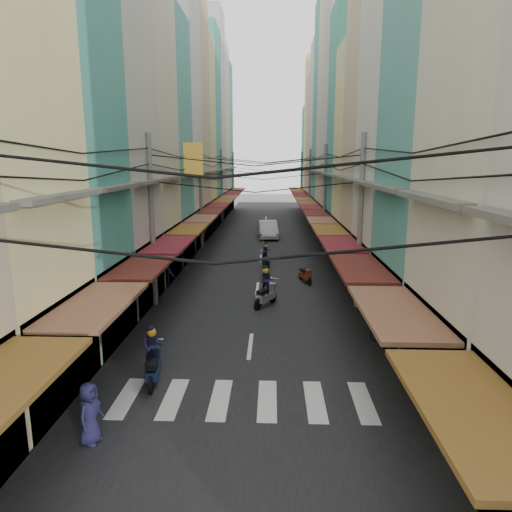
% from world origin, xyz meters
% --- Properties ---
extents(ground, '(160.00, 160.00, 0.00)m').
position_xyz_m(ground, '(0.00, 0.00, 0.00)').
color(ground, slate).
rests_on(ground, ground).
extents(road, '(10.00, 80.00, 0.02)m').
position_xyz_m(road, '(0.00, 20.00, 0.01)').
color(road, black).
rests_on(road, ground).
extents(sidewalk_left, '(3.00, 80.00, 0.06)m').
position_xyz_m(sidewalk_left, '(-6.50, 20.00, 0.03)').
color(sidewalk_left, slate).
rests_on(sidewalk_left, ground).
extents(sidewalk_right, '(3.00, 80.00, 0.06)m').
position_xyz_m(sidewalk_right, '(6.50, 20.00, 0.03)').
color(sidewalk_right, slate).
rests_on(sidewalk_right, ground).
extents(crosswalk, '(7.55, 2.40, 0.01)m').
position_xyz_m(crosswalk, '(-0.00, -6.00, 0.03)').
color(crosswalk, silver).
rests_on(crosswalk, ground).
extents(building_row_left, '(7.80, 67.67, 23.70)m').
position_xyz_m(building_row_left, '(-7.92, 16.56, 9.78)').
color(building_row_left, beige).
rests_on(building_row_left, ground).
extents(building_row_right, '(7.80, 68.98, 22.59)m').
position_xyz_m(building_row_right, '(7.92, 16.45, 9.41)').
color(building_row_right, teal).
rests_on(building_row_right, ground).
extents(utility_poles, '(10.20, 66.13, 8.20)m').
position_xyz_m(utility_poles, '(0.00, 15.01, 6.59)').
color(utility_poles, gray).
rests_on(utility_poles, ground).
extents(white_car, '(5.63, 2.53, 1.94)m').
position_xyz_m(white_car, '(0.40, 23.15, 0.00)').
color(white_car, silver).
rests_on(white_car, ground).
extents(bicycle, '(1.86, 1.09, 1.20)m').
position_xyz_m(bicycle, '(5.53, -1.20, 0.00)').
color(bicycle, black).
rests_on(bicycle, ground).
extents(moving_scooters, '(6.08, 18.13, 1.99)m').
position_xyz_m(moving_scooters, '(-0.35, 2.69, 0.56)').
color(moving_scooters, black).
rests_on(moving_scooters, ground).
extents(parked_scooters, '(12.90, 14.16, 1.00)m').
position_xyz_m(parked_scooters, '(4.56, -4.77, 0.49)').
color(parked_scooters, black).
rests_on(parked_scooters, ground).
extents(pedestrians, '(13.90, 23.97, 2.25)m').
position_xyz_m(pedestrians, '(-4.16, 3.91, 1.07)').
color(pedestrians, '#281E28').
rests_on(pedestrians, ground).
extents(market_umbrella, '(2.42, 2.42, 2.55)m').
position_xyz_m(market_umbrella, '(7.05, -3.70, 2.25)').
color(market_umbrella, '#B2B2B7').
rests_on(market_umbrella, ground).
extents(traffic_sign, '(0.10, 0.69, 3.13)m').
position_xyz_m(traffic_sign, '(5.95, -4.58, 2.30)').
color(traffic_sign, gray).
rests_on(traffic_sign, ground).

